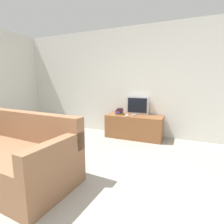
{
  "coord_description": "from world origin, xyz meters",
  "views": [
    {
      "loc": [
        1.33,
        -1.16,
        1.3
      ],
      "look_at": [
        -0.08,
        2.14,
        0.69
      ],
      "focal_mm": 28.0,
      "sensor_mm": 36.0,
      "label": 1
    }
  ],
  "objects_px": {
    "book_stack": "(119,112)",
    "remote_on_stand": "(134,115)",
    "tv_stand": "(134,127)",
    "remote_secondary": "(127,116)",
    "couch": "(8,156)",
    "television": "(138,105)"
  },
  "relations": [
    {
      "from": "couch",
      "to": "remote_secondary",
      "type": "height_order",
      "value": "couch"
    },
    {
      "from": "tv_stand",
      "to": "remote_secondary",
      "type": "height_order",
      "value": "remote_secondary"
    },
    {
      "from": "tv_stand",
      "to": "remote_secondary",
      "type": "bearing_deg",
      "value": -134.67
    },
    {
      "from": "couch",
      "to": "remote_on_stand",
      "type": "height_order",
      "value": "couch"
    },
    {
      "from": "television",
      "to": "remote_on_stand",
      "type": "distance_m",
      "value": 0.3
    },
    {
      "from": "television",
      "to": "couch",
      "type": "relative_size",
      "value": 0.26
    },
    {
      "from": "television",
      "to": "couch",
      "type": "distance_m",
      "value": 2.86
    },
    {
      "from": "book_stack",
      "to": "television",
      "type": "bearing_deg",
      "value": 28.96
    },
    {
      "from": "tv_stand",
      "to": "book_stack",
      "type": "bearing_deg",
      "value": 180.0
    },
    {
      "from": "tv_stand",
      "to": "remote_on_stand",
      "type": "distance_m",
      "value": 0.28
    },
    {
      "from": "book_stack",
      "to": "remote_on_stand",
      "type": "distance_m",
      "value": 0.37
    },
    {
      "from": "television",
      "to": "remote_on_stand",
      "type": "bearing_deg",
      "value": -96.29
    },
    {
      "from": "couch",
      "to": "book_stack",
      "type": "height_order",
      "value": "couch"
    },
    {
      "from": "book_stack",
      "to": "remote_on_stand",
      "type": "bearing_deg",
      "value": -1.08
    },
    {
      "from": "television",
      "to": "remote_on_stand",
      "type": "xyz_separation_m",
      "value": [
        -0.02,
        -0.22,
        -0.2
      ]
    },
    {
      "from": "couch",
      "to": "remote_secondary",
      "type": "bearing_deg",
      "value": 69.8
    },
    {
      "from": "remote_on_stand",
      "to": "couch",
      "type": "bearing_deg",
      "value": -115.05
    },
    {
      "from": "television",
      "to": "remote_on_stand",
      "type": "height_order",
      "value": "television"
    },
    {
      "from": "television",
      "to": "tv_stand",
      "type": "bearing_deg",
      "value": -93.42
    },
    {
      "from": "television",
      "to": "remote_secondary",
      "type": "height_order",
      "value": "television"
    },
    {
      "from": "couch",
      "to": "book_stack",
      "type": "relative_size",
      "value": 9.36
    },
    {
      "from": "remote_on_stand",
      "to": "tv_stand",
      "type": "bearing_deg",
      "value": 30.63
    }
  ]
}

